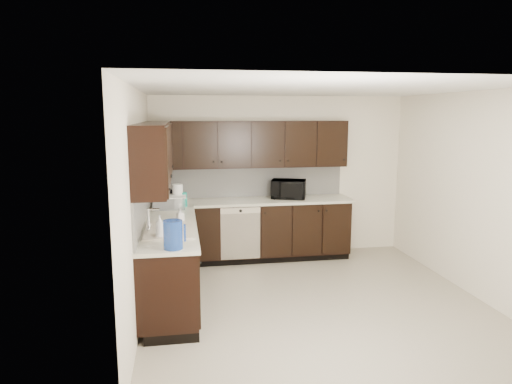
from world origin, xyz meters
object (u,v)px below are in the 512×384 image
(storage_bin, at_px, (170,202))
(microwave, at_px, (289,189))
(sink, at_px, (169,236))
(blue_pitcher, at_px, (173,235))
(toaster_oven, at_px, (167,193))

(storage_bin, bearing_deg, microwave, 15.11)
(sink, distance_m, microwave, 2.49)
(sink, height_order, microwave, microwave)
(sink, bearing_deg, microwave, 44.48)
(microwave, xyz_separation_m, blue_pitcher, (-1.72, -2.43, -0.00))
(storage_bin, distance_m, blue_pitcher, 1.94)
(storage_bin, bearing_deg, sink, -89.09)
(toaster_oven, relative_size, blue_pitcher, 1.41)
(sink, height_order, toaster_oven, sink)
(blue_pitcher, bearing_deg, microwave, 54.52)
(microwave, relative_size, storage_bin, 1.20)
(sink, xyz_separation_m, toaster_oven, (-0.07, 1.78, 0.18))
(sink, distance_m, storage_bin, 1.26)
(toaster_oven, height_order, storage_bin, toaster_oven)
(microwave, height_order, toaster_oven, microwave)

